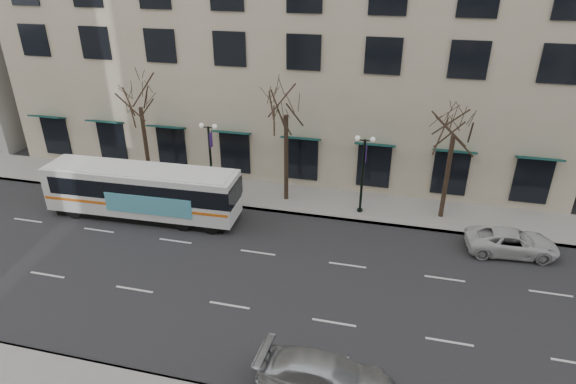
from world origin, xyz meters
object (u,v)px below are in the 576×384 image
(city_bus, at_px, (144,191))
(tree_far_right, at_px, (456,120))
(silver_car, at_px, (327,378))
(lamp_post_right, at_px, (363,171))
(lamp_post_left, at_px, (211,156))
(tree_far_mid, at_px, (286,100))
(white_pickup, at_px, (512,242))
(tree_far_left, at_px, (139,93))

(city_bus, bearing_deg, tree_far_right, 11.27)
(silver_car, bearing_deg, lamp_post_right, 4.46)
(lamp_post_left, bearing_deg, city_bus, -130.32)
(lamp_post_right, bearing_deg, lamp_post_left, 180.00)
(tree_far_mid, xyz_separation_m, tree_far_right, (10.00, -0.00, -0.48))
(city_bus, distance_m, white_pickup, 21.70)
(tree_far_mid, bearing_deg, lamp_post_left, -173.15)
(tree_far_right, height_order, white_pickup, tree_far_right)
(tree_far_mid, relative_size, lamp_post_left, 1.64)
(lamp_post_left, height_order, silver_car, lamp_post_left)
(lamp_post_right, height_order, white_pickup, lamp_post_right)
(city_bus, relative_size, white_pickup, 2.50)
(tree_far_left, relative_size, lamp_post_left, 1.60)
(city_bus, distance_m, silver_car, 17.21)
(tree_far_mid, xyz_separation_m, city_bus, (-8.04, -4.20, -5.11))
(tree_far_right, height_order, silver_car, tree_far_right)
(tree_far_right, relative_size, silver_car, 1.51)
(tree_far_mid, height_order, tree_far_right, tree_far_mid)
(tree_far_left, xyz_separation_m, tree_far_right, (20.00, 0.00, -0.28))
(tree_far_left, distance_m, tree_far_right, 20.00)
(white_pickup, bearing_deg, lamp_post_right, 68.49)
(silver_car, bearing_deg, tree_far_right, -14.11)
(tree_far_left, height_order, tree_far_mid, tree_far_mid)
(tree_far_left, bearing_deg, tree_far_mid, 0.00)
(tree_far_right, distance_m, silver_car, 16.70)
(lamp_post_left, height_order, white_pickup, lamp_post_left)
(tree_far_mid, bearing_deg, lamp_post_right, -6.83)
(city_bus, bearing_deg, tree_far_left, 113.17)
(lamp_post_left, bearing_deg, white_pickup, -7.73)
(tree_far_left, height_order, lamp_post_right, tree_far_left)
(lamp_post_right, bearing_deg, white_pickup, -16.36)
(city_bus, bearing_deg, lamp_post_right, 13.58)
(tree_far_right, distance_m, lamp_post_left, 15.40)
(white_pickup, bearing_deg, tree_far_left, 77.32)
(lamp_post_left, relative_size, city_bus, 0.43)
(silver_car, distance_m, white_pickup, 14.48)
(tree_far_right, bearing_deg, city_bus, -166.91)
(tree_far_mid, bearing_deg, tree_far_right, -0.00)
(tree_far_right, xyz_separation_m, silver_car, (-4.68, -15.00, -5.65))
(lamp_post_left, xyz_separation_m, lamp_post_right, (10.00, 0.00, 0.00))
(tree_far_left, bearing_deg, tree_far_right, 0.00)
(silver_car, xyz_separation_m, white_pickup, (8.28, 11.88, -0.10))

